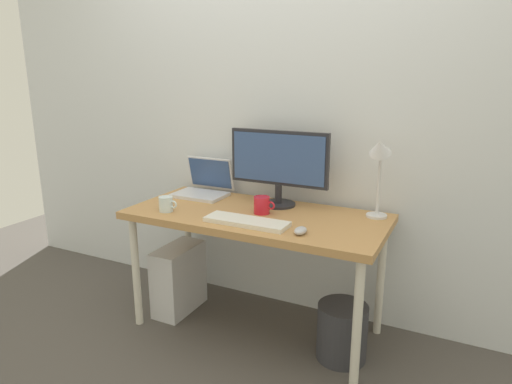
# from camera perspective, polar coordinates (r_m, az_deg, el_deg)

# --- Properties ---
(ground_plane) EXTENTS (6.00, 6.00, 0.00)m
(ground_plane) POSITION_cam_1_polar(r_m,az_deg,el_deg) (2.77, 0.00, -16.81)
(ground_plane) COLOR #4C4742
(back_wall) EXTENTS (4.40, 0.04, 2.60)m
(back_wall) POSITION_cam_1_polar(r_m,az_deg,el_deg) (2.71, 3.69, 11.60)
(back_wall) COLOR silver
(back_wall) RESTS_ON ground_plane
(desk) EXTENTS (1.42, 0.65, 0.71)m
(desk) POSITION_cam_1_polar(r_m,az_deg,el_deg) (2.49, 0.00, -4.08)
(desk) COLOR #B7844C
(desk) RESTS_ON ground_plane
(monitor) EXTENTS (0.59, 0.20, 0.44)m
(monitor) POSITION_cam_1_polar(r_m,az_deg,el_deg) (2.56, 2.89, 3.73)
(monitor) COLOR #232328
(monitor) RESTS_ON desk
(laptop) EXTENTS (0.32, 0.27, 0.23)m
(laptop) POSITION_cam_1_polar(r_m,az_deg,el_deg) (2.86, -6.57, 0.82)
(laptop) COLOR silver
(laptop) RESTS_ON desk
(desk_lamp) EXTENTS (0.11, 0.16, 0.45)m
(desk_lamp) POSITION_cam_1_polar(r_m,az_deg,el_deg) (2.39, 15.39, 3.95)
(desk_lamp) COLOR silver
(desk_lamp) RESTS_ON desk
(keyboard) EXTENTS (0.44, 0.14, 0.02)m
(keyboard) POSITION_cam_1_polar(r_m,az_deg,el_deg) (2.29, -1.20, -3.78)
(keyboard) COLOR silver
(keyboard) RESTS_ON desk
(mouse) EXTENTS (0.06, 0.09, 0.03)m
(mouse) POSITION_cam_1_polar(r_m,az_deg,el_deg) (2.16, 5.68, -4.90)
(mouse) COLOR #B2B2B7
(mouse) RESTS_ON desk
(coffee_mug) EXTENTS (0.12, 0.09, 0.09)m
(coffee_mug) POSITION_cam_1_polar(r_m,az_deg,el_deg) (2.45, 0.76, -1.67)
(coffee_mug) COLOR red
(coffee_mug) RESTS_ON desk
(glass_cup) EXTENTS (0.11, 0.08, 0.08)m
(glass_cup) POSITION_cam_1_polar(r_m,az_deg,el_deg) (2.54, -11.33, -1.51)
(glass_cup) COLOR silver
(glass_cup) RESTS_ON desk
(computer_tower) EXTENTS (0.18, 0.36, 0.42)m
(computer_tower) POSITION_cam_1_polar(r_m,az_deg,el_deg) (2.90, -9.77, -10.78)
(computer_tower) COLOR silver
(computer_tower) RESTS_ON ground_plane
(wastebasket) EXTENTS (0.26, 0.26, 0.30)m
(wastebasket) POSITION_cam_1_polar(r_m,az_deg,el_deg) (2.48, 10.86, -17.03)
(wastebasket) COLOR #333338
(wastebasket) RESTS_ON ground_plane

